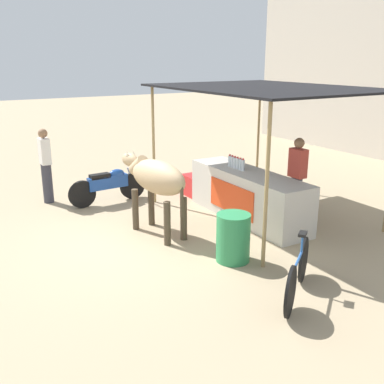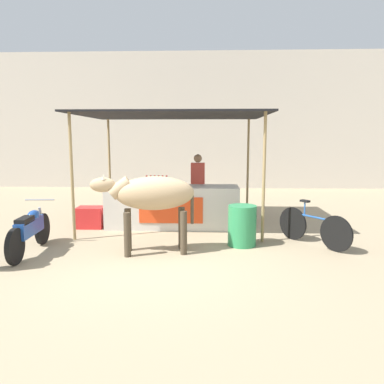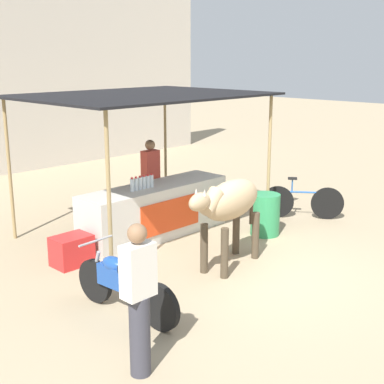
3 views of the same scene
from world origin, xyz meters
TOP-DOWN VIEW (x-y plane):
  - ground_plane at (0.00, 0.00)m, footprint 60.00×60.00m
  - building_wall_far at (0.00, 9.34)m, footprint 16.00×0.50m
  - stall_counter at (0.00, 2.20)m, footprint 3.00×0.82m
  - stall_awning at (0.00, 2.50)m, footprint 4.20×3.20m
  - water_bottle_row at (-0.35, 2.15)m, footprint 0.52×0.07m
  - vendor_behind_counter at (0.56, 2.95)m, footprint 0.34×0.22m
  - cooler_box at (-1.88, 2.10)m, footprint 0.60×0.44m
  - water_barrel at (1.46, 0.79)m, footprint 0.54×0.54m
  - cow at (-0.20, 0.27)m, footprint 1.85×0.75m
  - motorcycle_parked at (-2.37, 0.17)m, footprint 0.55×1.80m
  - bicycle_leaning at (2.82, 0.87)m, footprint 1.03×1.35m

SIDE VIEW (x-z plane):
  - ground_plane at x=0.00m, z-range 0.00..0.00m
  - cooler_box at x=-1.88m, z-range 0.00..0.48m
  - bicycle_leaning at x=2.82m, z-range -0.08..0.77m
  - water_barrel at x=1.46m, z-range 0.00..0.78m
  - motorcycle_parked at x=-2.37m, z-range -0.02..0.88m
  - stall_counter at x=0.00m, z-range 0.00..0.96m
  - vendor_behind_counter at x=0.56m, z-range 0.02..1.67m
  - cow at x=-0.20m, z-range 0.32..1.75m
  - water_bottle_row at x=-0.35m, z-range 0.95..1.20m
  - stall_awning at x=0.00m, z-range 1.19..3.77m
  - building_wall_far at x=0.00m, z-range 0.00..5.44m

